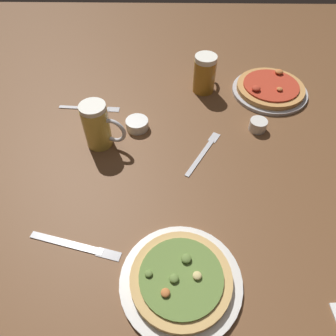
{
  "coord_description": "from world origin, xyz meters",
  "views": [
    {
      "loc": [
        0.01,
        -0.6,
        0.71
      ],
      "look_at": [
        0.0,
        0.0,
        0.02
      ],
      "focal_mm": 33.86,
      "sensor_mm": 36.0,
      "label": 1
    }
  ],
  "objects_px": {
    "pizza_plate_far": "(270,89)",
    "ramekin_butter": "(137,124)",
    "beer_mug_dark": "(98,126)",
    "ramekin_sauce": "(258,125)",
    "knife_right": "(75,245)",
    "beer_mug_amber": "(205,73)",
    "fork_spare": "(91,108)",
    "fork_left": "(204,152)",
    "pizza_plate_near": "(181,280)"
  },
  "relations": [
    {
      "from": "beer_mug_amber",
      "to": "ramekin_butter",
      "type": "bearing_deg",
      "value": -136.58
    },
    {
      "from": "beer_mug_amber",
      "to": "fork_left",
      "type": "height_order",
      "value": "beer_mug_amber"
    },
    {
      "from": "pizza_plate_far",
      "to": "ramekin_sauce",
      "type": "bearing_deg",
      "value": -111.38
    },
    {
      "from": "pizza_plate_far",
      "to": "fork_left",
      "type": "relative_size",
      "value": 1.43
    },
    {
      "from": "fork_left",
      "to": "fork_spare",
      "type": "xyz_separation_m",
      "value": [
        -0.39,
        0.21,
        0.0
      ]
    },
    {
      "from": "ramekin_butter",
      "to": "knife_right",
      "type": "relative_size",
      "value": 0.32
    },
    {
      "from": "fork_left",
      "to": "fork_spare",
      "type": "height_order",
      "value": "same"
    },
    {
      "from": "pizza_plate_near",
      "to": "pizza_plate_far",
      "type": "xyz_separation_m",
      "value": [
        0.34,
        0.72,
        0.0
      ]
    },
    {
      "from": "fork_left",
      "to": "knife_right",
      "type": "xyz_separation_m",
      "value": [
        -0.33,
        -0.32,
        0.0
      ]
    },
    {
      "from": "ramekin_sauce",
      "to": "fork_spare",
      "type": "xyz_separation_m",
      "value": [
        -0.57,
        0.1,
        -0.02
      ]
    },
    {
      "from": "ramekin_butter",
      "to": "beer_mug_dark",
      "type": "bearing_deg",
      "value": -145.6
    },
    {
      "from": "pizza_plate_far",
      "to": "beer_mug_amber",
      "type": "bearing_deg",
      "value": 175.97
    },
    {
      "from": "fork_left",
      "to": "fork_spare",
      "type": "distance_m",
      "value": 0.44
    },
    {
      "from": "pizza_plate_near",
      "to": "fork_spare",
      "type": "height_order",
      "value": "pizza_plate_near"
    },
    {
      "from": "knife_right",
      "to": "ramekin_sauce",
      "type": "bearing_deg",
      "value": 39.86
    },
    {
      "from": "pizza_plate_far",
      "to": "beer_mug_dark",
      "type": "height_order",
      "value": "beer_mug_dark"
    },
    {
      "from": "beer_mug_dark",
      "to": "beer_mug_amber",
      "type": "bearing_deg",
      "value": 40.79
    },
    {
      "from": "ramekin_butter",
      "to": "fork_spare",
      "type": "bearing_deg",
      "value": 150.34
    },
    {
      "from": "ramekin_sauce",
      "to": "ramekin_butter",
      "type": "relative_size",
      "value": 0.76
    },
    {
      "from": "ramekin_sauce",
      "to": "knife_right",
      "type": "distance_m",
      "value": 0.67
    },
    {
      "from": "fork_left",
      "to": "knife_right",
      "type": "distance_m",
      "value": 0.46
    },
    {
      "from": "pizza_plate_near",
      "to": "fork_left",
      "type": "distance_m",
      "value": 0.41
    },
    {
      "from": "pizza_plate_near",
      "to": "beer_mug_amber",
      "type": "height_order",
      "value": "beer_mug_amber"
    },
    {
      "from": "beer_mug_dark",
      "to": "fork_left",
      "type": "xyz_separation_m",
      "value": [
        0.32,
        -0.04,
        -0.07
      ]
    },
    {
      "from": "pizza_plate_near",
      "to": "knife_right",
      "type": "height_order",
      "value": "pizza_plate_near"
    },
    {
      "from": "pizza_plate_far",
      "to": "ramekin_butter",
      "type": "relative_size",
      "value": 3.71
    },
    {
      "from": "beer_mug_dark",
      "to": "knife_right",
      "type": "height_order",
      "value": "beer_mug_dark"
    },
    {
      "from": "fork_spare",
      "to": "beer_mug_amber",
      "type": "bearing_deg",
      "value": 16.67
    },
    {
      "from": "ramekin_butter",
      "to": "fork_left",
      "type": "bearing_deg",
      "value": -27.46
    },
    {
      "from": "pizza_plate_near",
      "to": "ramekin_sauce",
      "type": "xyz_separation_m",
      "value": [
        0.26,
        0.52,
        0.0
      ]
    },
    {
      "from": "beer_mug_dark",
      "to": "ramekin_sauce",
      "type": "distance_m",
      "value": 0.52
    },
    {
      "from": "ramekin_sauce",
      "to": "fork_left",
      "type": "relative_size",
      "value": 0.3
    },
    {
      "from": "beer_mug_dark",
      "to": "ramekin_sauce",
      "type": "bearing_deg",
      "value": 8.26
    },
    {
      "from": "beer_mug_dark",
      "to": "ramekin_butter",
      "type": "distance_m",
      "value": 0.14
    },
    {
      "from": "ramekin_butter",
      "to": "knife_right",
      "type": "bearing_deg",
      "value": -105.32
    },
    {
      "from": "fork_spare",
      "to": "pizza_plate_near",
      "type": "bearing_deg",
      "value": -63.18
    },
    {
      "from": "pizza_plate_far",
      "to": "beer_mug_dark",
      "type": "relative_size",
      "value": 1.84
    },
    {
      "from": "pizza_plate_far",
      "to": "fork_spare",
      "type": "height_order",
      "value": "pizza_plate_far"
    },
    {
      "from": "knife_right",
      "to": "pizza_plate_near",
      "type": "bearing_deg",
      "value": -18.58
    },
    {
      "from": "beer_mug_amber",
      "to": "ramekin_butter",
      "type": "relative_size",
      "value": 1.87
    },
    {
      "from": "pizza_plate_near",
      "to": "fork_spare",
      "type": "distance_m",
      "value": 0.69
    },
    {
      "from": "ramekin_sauce",
      "to": "fork_spare",
      "type": "distance_m",
      "value": 0.58
    },
    {
      "from": "knife_right",
      "to": "pizza_plate_far",
      "type": "bearing_deg",
      "value": 46.81
    },
    {
      "from": "pizza_plate_far",
      "to": "ramekin_butter",
      "type": "xyz_separation_m",
      "value": [
        -0.48,
        -0.2,
        -0.0
      ]
    },
    {
      "from": "pizza_plate_near",
      "to": "fork_left",
      "type": "bearing_deg",
      "value": 79.47
    },
    {
      "from": "pizza_plate_near",
      "to": "fork_spare",
      "type": "bearing_deg",
      "value": 116.82
    },
    {
      "from": "beer_mug_dark",
      "to": "knife_right",
      "type": "bearing_deg",
      "value": -91.52
    },
    {
      "from": "fork_left",
      "to": "fork_spare",
      "type": "bearing_deg",
      "value": 151.54
    },
    {
      "from": "beer_mug_amber",
      "to": "ramekin_sauce",
      "type": "height_order",
      "value": "beer_mug_amber"
    },
    {
      "from": "pizza_plate_far",
      "to": "fork_spare",
      "type": "xyz_separation_m",
      "value": [
        -0.65,
        -0.1,
        -0.01
      ]
    }
  ]
}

